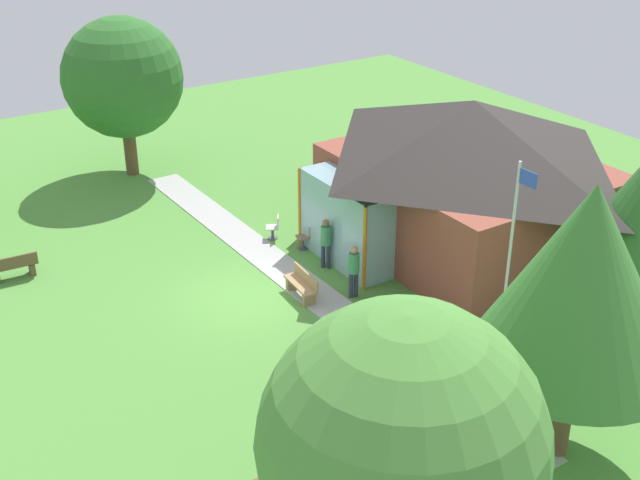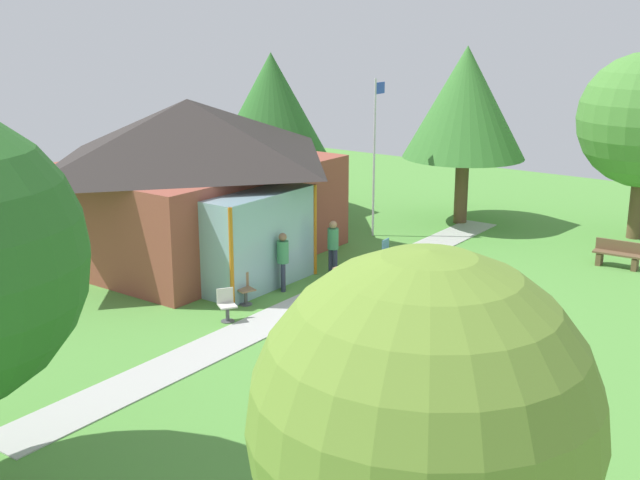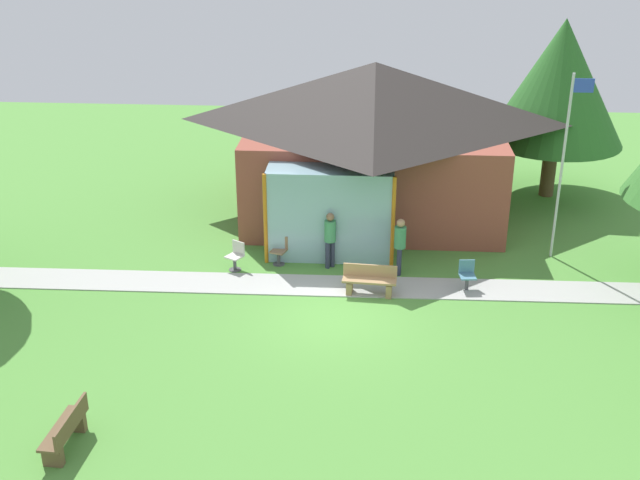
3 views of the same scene
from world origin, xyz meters
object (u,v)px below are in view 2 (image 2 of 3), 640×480
at_px(flagpole, 375,151).
at_px(patio_chair_porch_left, 244,290).
at_px(patio_chair_west, 227,306).
at_px(patio_chair_lawn_spare, 389,253).
at_px(visitor_on_path, 333,243).
at_px(pavilion, 192,176).
at_px(tree_behind_pavilion_right, 271,108).
at_px(tree_lawn_corner, 423,423).
at_px(bench_rear_near_path, 353,278).
at_px(bench_front_left, 491,431).
at_px(bench_lawn_far_right, 618,255).
at_px(visitor_by_porch, 283,257).
at_px(tree_east_hedge, 465,103).

bearing_deg(flagpole, patio_chair_porch_left, -172.43).
bearing_deg(patio_chair_west, patio_chair_porch_left, -127.43).
xyz_separation_m(patio_chair_lawn_spare, visitor_on_path, (-1.88, 0.87, 0.61)).
distance_m(patio_chair_west, visitor_on_path, 4.85).
distance_m(pavilion, visitor_on_path, 5.40).
bearing_deg(tree_behind_pavilion_right, tree_lawn_corner, -136.39).
relative_size(bench_rear_near_path, patio_chair_west, 1.78).
bearing_deg(patio_chair_lawn_spare, bench_front_left, 35.34).
distance_m(pavilion, patio_chair_west, 6.81).
distance_m(bench_lawn_far_right, patio_chair_west, 12.87).
bearing_deg(patio_chair_porch_left, pavilion, -102.67).
bearing_deg(pavilion, visitor_by_porch, -103.78).
distance_m(flagpole, tree_lawn_corner, 20.56).
relative_size(bench_lawn_far_right, patio_chair_porch_left, 1.77).
relative_size(patio_chair_lawn_spare, visitor_by_porch, 0.49).
relative_size(bench_rear_near_path, bench_lawn_far_right, 1.00).
xyz_separation_m(pavilion, bench_lawn_far_right, (6.99, -11.87, -2.29)).
distance_m(visitor_by_porch, tree_lawn_corner, 14.69).
relative_size(visitor_on_path, tree_lawn_corner, 0.32).
height_order(patio_chair_porch_left, tree_lawn_corner, tree_lawn_corner).
distance_m(patio_chair_lawn_spare, visitor_by_porch, 4.15).
relative_size(patio_chair_porch_left, tree_lawn_corner, 0.16).
height_order(patio_chair_porch_left, visitor_on_path, visitor_on_path).
bearing_deg(visitor_on_path, tree_behind_pavilion_right, 145.68).
bearing_deg(tree_behind_pavilion_right, patio_chair_west, -145.90).
distance_m(bench_lawn_far_right, patio_chair_porch_left, 12.12).
relative_size(patio_chair_lawn_spare, tree_lawn_corner, 0.16).
xyz_separation_m(visitor_on_path, tree_east_hedge, (8.34, -0.11, 3.59)).
bearing_deg(bench_lawn_far_right, tree_behind_pavilion_right, -1.22).
distance_m(patio_chair_lawn_spare, tree_lawn_corner, 17.07).
height_order(flagpole, bench_front_left, flagpole).
height_order(pavilion, tree_behind_pavilion_right, tree_behind_pavilion_right).
relative_size(bench_rear_near_path, patio_chair_porch_left, 1.78).
relative_size(bench_front_left, patio_chair_porch_left, 1.77).
xyz_separation_m(patio_chair_porch_left, tree_behind_pavilion_right, (9.17, 6.57, 3.79)).
relative_size(patio_chair_west, tree_lawn_corner, 0.16).
bearing_deg(flagpole, tree_lawn_corner, -145.82).
xyz_separation_m(patio_chair_west, visitor_on_path, (4.82, 0.01, 0.61)).
bearing_deg(bench_front_left, patio_chair_west, -9.91).
bearing_deg(patio_chair_lawn_spare, bench_rear_near_path, 4.04).
bearing_deg(bench_lawn_far_right, patio_chair_lawn_spare, 32.06).
relative_size(patio_chair_lawn_spare, tree_east_hedge, 0.13).
relative_size(bench_front_left, visitor_by_porch, 0.88).
distance_m(pavilion, flagpole, 6.63).
xyz_separation_m(bench_rear_near_path, tree_east_hedge, (9.19, 1.23, 4.21)).
xyz_separation_m(pavilion, patio_chair_lawn_spare, (2.76, -5.92, -2.28)).
bearing_deg(visitor_on_path, tree_lawn_corner, -46.70).
relative_size(tree_behind_pavilion_right, tree_east_hedge, 0.95).
height_order(bench_rear_near_path, bench_front_left, same).
xyz_separation_m(bench_lawn_far_right, visitor_by_porch, (-8.15, 7.14, 0.62)).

